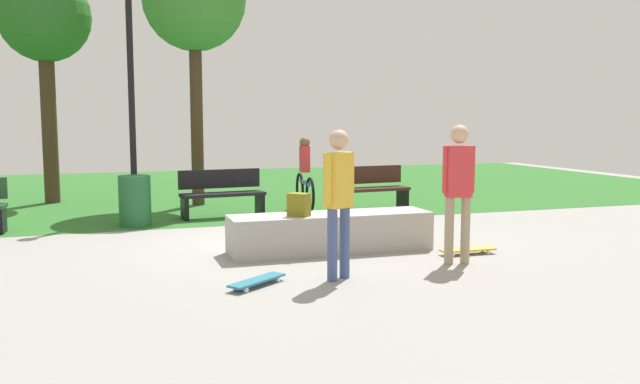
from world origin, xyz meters
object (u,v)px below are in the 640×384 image
at_px(skater_performing_trick, 458,182).
at_px(park_bench_near_lamppost, 370,187).
at_px(skateboard_spare, 468,250).
at_px(trash_bin, 135,201).
at_px(concrete_ledge, 331,232).
at_px(park_bench_center_lawn, 222,192).
at_px(skater_watching, 339,192).
at_px(lamp_post, 131,72).
at_px(backpack_on_ledge, 299,205).
at_px(skateboard_by_ledge, 257,281).
at_px(cyclist_on_bicycle, 305,178).
at_px(tree_slender_maple, 44,21).
at_px(tree_broad_elm, 194,2).

distance_m(skater_performing_trick, park_bench_near_lamppost, 5.01).
height_order(skateboard_spare, trash_bin, trash_bin).
relative_size(concrete_ledge, park_bench_center_lawn, 1.77).
relative_size(skater_watching, lamp_post, 0.39).
height_order(concrete_ledge, backpack_on_ledge, backpack_on_ledge).
bearing_deg(skateboard_spare, park_bench_center_lawn, 120.79).
distance_m(skateboard_by_ledge, cyclist_on_bicycle, 6.67).
height_order(skater_performing_trick, skater_watching, skater_performing_trick).
bearing_deg(skateboard_by_ledge, park_bench_near_lamppost, 55.95).
relative_size(backpack_on_ledge, park_bench_center_lawn, 0.20).
bearing_deg(concrete_ledge, park_bench_center_lawn, 104.14).
bearing_deg(concrete_ledge, skateboard_spare, -24.82).
distance_m(skater_performing_trick, trash_bin, 5.88).
bearing_deg(trash_bin, tree_slender_maple, 112.59).
relative_size(park_bench_near_lamppost, tree_slender_maple, 0.32).
height_order(concrete_ledge, skater_watching, skater_watching).
relative_size(skater_watching, tree_broad_elm, 0.32).
bearing_deg(tree_slender_maple, cyclist_on_bicycle, -25.10).
distance_m(skater_watching, skateboard_by_ledge, 1.39).
distance_m(skater_watching, cyclist_on_bicycle, 6.35).
xyz_separation_m(skater_watching, skateboard_by_ledge, (-0.99, -0.01, -0.98)).
relative_size(skateboard_by_ledge, lamp_post, 0.17).
xyz_separation_m(concrete_ledge, skateboard_spare, (1.75, -0.81, -0.21)).
bearing_deg(skater_watching, tree_slender_maple, 113.49).
bearing_deg(park_bench_near_lamppost, skateboard_spare, -94.53).
height_order(park_bench_center_lawn, park_bench_near_lamppost, same).
bearing_deg(backpack_on_ledge, park_bench_near_lamppost, 98.79).
bearing_deg(park_bench_center_lawn, tree_slender_maple, 134.37).
distance_m(tree_slender_maple, lamp_post, 3.44).
xyz_separation_m(backpack_on_ledge, park_bench_center_lawn, (-0.43, 3.79, -0.22)).
bearing_deg(backpack_on_ledge, tree_slender_maple, 161.00).
height_order(skater_performing_trick, tree_slender_maple, tree_slender_maple).
height_order(skater_watching, cyclist_on_bicycle, skater_watching).
bearing_deg(skateboard_by_ledge, trash_bin, 103.48).
distance_m(park_bench_near_lamppost, lamp_post, 5.19).
distance_m(park_bench_near_lamppost, trash_bin, 4.69).
bearing_deg(skater_watching, tree_broad_elm, 95.36).
bearing_deg(tree_broad_elm, skateboard_by_ledge, -92.46).
bearing_deg(skater_performing_trick, trash_bin, 131.46).
relative_size(park_bench_near_lamppost, cyclist_on_bicycle, 0.90).
bearing_deg(tree_broad_elm, skater_performing_trick, -70.56).
distance_m(park_bench_center_lawn, cyclist_on_bicycle, 2.13).
relative_size(skateboard_spare, trash_bin, 0.89).
height_order(concrete_ledge, park_bench_near_lamppost, park_bench_near_lamppost).
bearing_deg(trash_bin, cyclist_on_bicycle, 22.60).
xyz_separation_m(park_bench_center_lawn, tree_broad_elm, (-0.19, 1.93, 3.86)).
distance_m(skater_performing_trick, tree_broad_elm, 8.01).
height_order(skateboard_spare, cyclist_on_bicycle, cyclist_on_bicycle).
xyz_separation_m(concrete_ledge, skater_performing_trick, (1.31, -1.27, 0.80)).
height_order(lamp_post, cyclist_on_bicycle, lamp_post).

